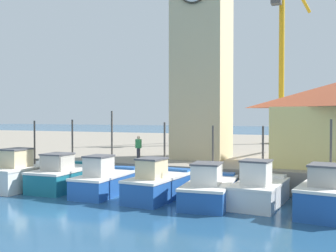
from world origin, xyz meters
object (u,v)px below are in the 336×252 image
object	(u,v)px
fishing_boat_center	(106,180)
fishing_boat_far_right	(328,194)
clock_tower	(202,35)
fishing_boat_right_outer	(260,190)
dock_worker_near_tower	(138,148)
fishing_boat_right_inner	(210,189)
port_crane_far	(282,78)
fishing_boat_left_inner	(27,174)
fishing_boat_mid_right	(159,184)
fishing_boat_mid_left	(66,176)

from	to	relation	value
fishing_boat_center	fishing_boat_far_right	bearing A→B (deg)	1.56
fishing_boat_center	clock_tower	xyz separation A→B (m)	(2.79, 7.80, 8.95)
fishing_boat_right_outer	dock_worker_near_tower	size ratio (longest dim) A/B	2.66
fishing_boat_right_inner	fishing_boat_right_outer	distance (m)	2.29
fishing_boat_right_outer	port_crane_far	xyz separation A→B (m)	(-1.85, 24.13, 7.40)
fishing_boat_far_right	dock_worker_near_tower	distance (m)	11.91
fishing_boat_left_inner	fishing_boat_center	distance (m)	5.16
fishing_boat_left_inner	fishing_boat_right_outer	xyz separation A→B (m)	(13.10, 0.82, -0.10)
fishing_boat_far_right	port_crane_far	size ratio (longest dim) A/B	0.27
fishing_boat_center	port_crane_far	distance (m)	26.49
clock_tower	port_crane_far	world-z (taller)	port_crane_far
fishing_boat_mid_right	fishing_boat_right_outer	size ratio (longest dim) A/B	1.07
fishing_boat_mid_right	fishing_boat_right_inner	xyz separation A→B (m)	(2.60, 0.14, -0.06)
fishing_boat_right_inner	port_crane_far	xyz separation A→B (m)	(0.39, 24.63, 7.44)
fishing_boat_right_outer	fishing_boat_mid_right	bearing A→B (deg)	-172.44
clock_tower	dock_worker_near_tower	distance (m)	8.89
fishing_boat_left_inner	fishing_boat_mid_left	size ratio (longest dim) A/B	1.01
fishing_boat_center	fishing_boat_right_inner	xyz separation A→B (m)	(5.71, 0.06, -0.04)
fishing_boat_center	port_crane_far	size ratio (longest dim) A/B	0.24
fishing_boat_mid_left	port_crane_far	size ratio (longest dim) A/B	0.26
fishing_boat_left_inner	port_crane_far	size ratio (longest dim) A/B	0.26
fishing_boat_right_inner	fishing_boat_far_right	world-z (taller)	fishing_boat_far_right
fishing_boat_far_right	port_crane_far	xyz separation A→B (m)	(-4.80, 24.39, 7.34)
fishing_boat_left_inner	fishing_boat_far_right	world-z (taller)	fishing_boat_far_right
fishing_boat_far_right	port_crane_far	world-z (taller)	port_crane_far
fishing_boat_left_inner	fishing_boat_mid_right	bearing A→B (deg)	1.25
fishing_boat_far_right	fishing_boat_right_outer	bearing A→B (deg)	174.91
fishing_boat_mid_left	fishing_boat_right_outer	xyz separation A→B (m)	(10.82, 0.19, -0.02)
fishing_boat_mid_left	fishing_boat_mid_right	size ratio (longest dim) A/B	1.06
fishing_boat_right_inner	fishing_boat_mid_left	bearing A→B (deg)	177.92
fishing_boat_left_inner	clock_tower	xyz separation A→B (m)	(7.95, 8.06, 8.85)
fishing_boat_mid_left	fishing_boat_right_inner	distance (m)	8.59
clock_tower	port_crane_far	xyz separation A→B (m)	(3.31, 16.89, -1.55)
fishing_boat_mid_right	fishing_boat_right_outer	xyz separation A→B (m)	(4.84, 0.64, -0.02)
fishing_boat_mid_left	fishing_boat_far_right	distance (m)	13.77
fishing_boat_mid_left	fishing_boat_mid_right	xyz separation A→B (m)	(5.98, -0.45, -0.00)
port_crane_far	dock_worker_near_tower	bearing A→B (deg)	-107.28
fishing_boat_far_right	port_crane_far	distance (m)	25.92
fishing_boat_far_right	fishing_boat_mid_left	bearing A→B (deg)	179.70
fishing_boat_right_inner	fishing_boat_far_right	size ratio (longest dim) A/B	0.99
fishing_boat_left_inner	fishing_boat_far_right	size ratio (longest dim) A/B	0.96
fishing_boat_mid_right	fishing_boat_far_right	xyz separation A→B (m)	(7.79, 0.38, 0.04)
fishing_boat_center	clock_tower	world-z (taller)	clock_tower
fishing_boat_left_inner	fishing_boat_mid_right	xyz separation A→B (m)	(8.26, 0.18, -0.08)
fishing_boat_right_inner	clock_tower	size ratio (longest dim) A/B	0.29
fishing_boat_center	port_crane_far	world-z (taller)	port_crane_far
clock_tower	fishing_boat_center	bearing A→B (deg)	-109.71
fishing_boat_mid_left	port_crane_far	world-z (taller)	port_crane_far
fishing_boat_right_outer	port_crane_far	bearing A→B (deg)	94.38
fishing_boat_far_right	dock_worker_near_tower	bearing A→B (deg)	160.46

